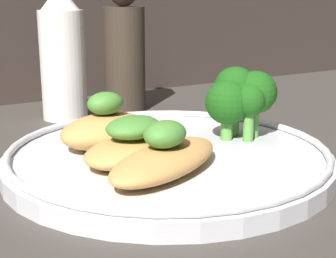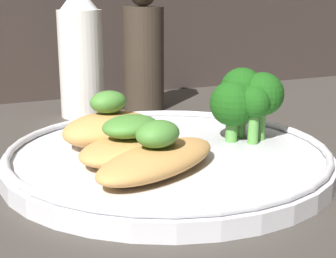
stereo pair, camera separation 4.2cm
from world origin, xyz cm
name	(u,v)px [view 2 (the right image)]	position (x,y,z in cm)	size (l,w,h in cm)	color
ground_plane	(168,174)	(0.00, 0.00, -0.50)	(180.00, 180.00, 1.00)	#3D3833
plate	(168,157)	(0.00, 0.00, 0.99)	(27.03, 27.03, 2.00)	silver
grilled_meat_front	(158,156)	(-2.77, -4.27, 2.69)	(12.81, 9.94, 3.96)	tan
grilled_meat_middle	(131,144)	(-3.61, -0.90, 2.81)	(10.50, 8.58, 3.67)	tan
grilled_meat_back	(109,126)	(-3.73, 4.07, 3.08)	(9.61, 7.62, 4.77)	tan
broccoli_bunch	(246,98)	(7.78, 0.51, 5.27)	(6.59, 5.47, 6.40)	#569942
sauce_bottle	(81,55)	(-1.28, 21.37, 7.18)	(5.11, 5.11, 15.01)	white
pepper_grinder	(143,53)	(6.51, 21.37, 7.06)	(4.99, 4.99, 15.81)	#382D23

